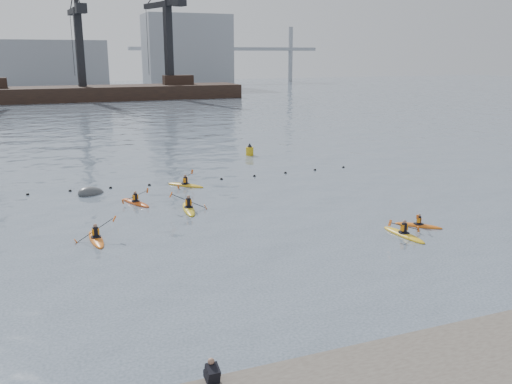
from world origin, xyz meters
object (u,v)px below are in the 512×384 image
at_px(kayaker_0, 96,238).
at_px(kayaker_1, 404,234).
at_px(kayaker_2, 136,202).
at_px(mooring_buoy, 91,194).
at_px(nav_buoy, 250,151).
at_px(kayaker_3, 189,208).
at_px(kayaker_4, 418,225).
at_px(kayaker_5, 185,185).

relative_size(kayaker_0, kayaker_1, 1.00).
distance_m(kayaker_2, mooring_buoy, 4.77).
bearing_deg(nav_buoy, mooring_buoy, -147.94).
bearing_deg(kayaker_1, kayaker_3, 130.98).
distance_m(kayaker_4, nav_buoy, 26.15).
relative_size(mooring_buoy, nav_buoy, 1.51).
relative_size(kayaker_0, nav_buoy, 2.37).
height_order(kayaker_2, mooring_buoy, kayaker_2).
bearing_deg(kayaker_2, nav_buoy, 22.09).
height_order(kayaker_1, kayaker_5, kayaker_5).
relative_size(kayaker_3, kayaker_5, 1.29).
bearing_deg(kayaker_4, mooring_buoy, -85.98).
xyz_separation_m(kayaker_4, kayaker_5, (-10.54, 15.43, 0.01)).
bearing_deg(mooring_buoy, kayaker_2, -56.36).
xyz_separation_m(kayaker_1, mooring_buoy, (-15.84, 16.72, -0.10)).
bearing_deg(nav_buoy, kayaker_1, -92.05).
bearing_deg(mooring_buoy, kayaker_5, -1.33).
xyz_separation_m(kayaker_3, kayaker_4, (12.07, -8.70, -0.02)).
distance_m(kayaker_1, nav_buoy, 27.27).
xyz_separation_m(kayaker_5, nav_buoy, (9.61, 10.70, 0.34)).
distance_m(kayaker_4, kayaker_5, 18.69).
relative_size(kayaker_1, kayaker_2, 1.08).
bearing_deg(mooring_buoy, kayaker_0, -93.90).
relative_size(kayaker_2, kayaker_5, 1.12).
bearing_deg(kayaker_3, kayaker_5, 85.19).
distance_m(kayaker_0, nav_buoy, 27.70).
relative_size(kayaker_2, kayaker_3, 0.87).
relative_size(kayaker_1, kayaker_3, 0.93).
bearing_deg(kayaker_4, kayaker_2, -82.26).
bearing_deg(nav_buoy, kayaker_5, -131.92).
bearing_deg(mooring_buoy, kayaker_4, -41.31).
bearing_deg(kayaker_0, nav_buoy, 47.73).
relative_size(kayaker_0, kayaker_5, 1.20).
bearing_deg(kayaker_0, kayaker_4, -17.22).
distance_m(kayaker_0, kayaker_1, 17.58).
height_order(kayaker_5, nav_buoy, nav_buoy).
height_order(kayaker_0, kayaker_5, kayaker_0).
relative_size(kayaker_4, kayaker_5, 0.85).
distance_m(kayaker_0, mooring_buoy, 10.92).
height_order(kayaker_0, nav_buoy, kayaker_0).
height_order(kayaker_2, kayaker_4, kayaker_4).
bearing_deg(kayaker_1, kayaker_4, 25.34).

